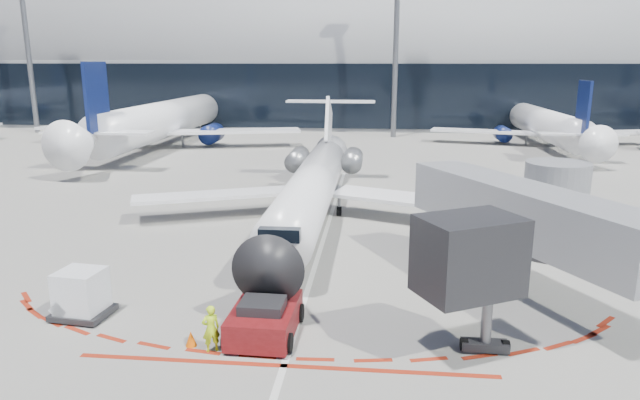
# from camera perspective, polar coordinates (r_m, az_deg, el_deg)

# --- Properties ---
(ground) EXTENTS (260.00, 260.00, 0.00)m
(ground) POSITION_cam_1_polar(r_m,az_deg,el_deg) (30.00, -0.08, -5.29)
(ground) COLOR slate
(ground) RESTS_ON ground
(apron_centerline) EXTENTS (0.25, 40.00, 0.01)m
(apron_centerline) POSITION_cam_1_polar(r_m,az_deg,el_deg) (31.88, 0.28, -4.12)
(apron_centerline) COLOR silver
(apron_centerline) RESTS_ON ground
(apron_stop_bar) EXTENTS (14.00, 0.25, 0.01)m
(apron_stop_bar) POSITION_cam_1_polar(r_m,az_deg,el_deg) (19.56, -3.64, -16.21)
(apron_stop_bar) COLOR maroon
(apron_stop_bar) RESTS_ON ground
(terminal_building) EXTENTS (150.00, 24.15, 24.00)m
(terminal_building) POSITION_cam_1_polar(r_m,az_deg,el_deg) (93.25, 4.07, 12.88)
(terminal_building) COLOR gray
(terminal_building) RESTS_ON ground
(jet_bridge) EXTENTS (10.03, 15.20, 4.90)m
(jet_bridge) POSITION_cam_1_polar(r_m,az_deg,el_deg) (27.00, 20.39, -1.66)
(jet_bridge) COLOR gray
(jet_bridge) RESTS_ON ground
(light_mast_west) EXTENTS (0.70, 0.70, 25.00)m
(light_mast_west) POSITION_cam_1_polar(r_m,az_deg,el_deg) (90.06, -27.25, 13.96)
(light_mast_west) COLOR slate
(light_mast_west) RESTS_ON ground
(light_mast_centre) EXTENTS (0.70, 0.70, 25.00)m
(light_mast_centre) POSITION_cam_1_polar(r_m,az_deg,el_deg) (76.30, 7.61, 15.62)
(light_mast_centre) COLOR slate
(light_mast_centre) RESTS_ON ground
(regional_jet) EXTENTS (23.22, 28.64, 7.17)m
(regional_jet) POSITION_cam_1_polar(r_m,az_deg,el_deg) (35.30, -0.64, 1.65)
(regional_jet) COLOR white
(regional_jet) RESTS_ON ground
(pushback_tug) EXTENTS (2.51, 5.70, 1.47)m
(pushback_tug) POSITION_cam_1_polar(r_m,az_deg,el_deg) (21.29, -5.54, -11.69)
(pushback_tug) COLOR #540C0D
(pushback_tug) RESTS_ON ground
(ramp_worker) EXTENTS (0.74, 0.66, 1.69)m
(ramp_worker) POSITION_cam_1_polar(r_m,az_deg,el_deg) (20.35, -10.86, -12.51)
(ramp_worker) COLOR #CBFF1A
(ramp_worker) RESTS_ON ground
(uld_container) EXTENTS (2.22, 1.96, 1.92)m
(uld_container) POSITION_cam_1_polar(r_m,az_deg,el_deg) (24.28, -22.76, -8.69)
(uld_container) COLOR black
(uld_container) RESTS_ON ground
(safety_cone_right) EXTENTS (0.40, 0.40, 0.55)m
(safety_cone_right) POSITION_cam_1_polar(r_m,az_deg,el_deg) (21.09, -12.78, -13.36)
(safety_cone_right) COLOR #E95A04
(safety_cone_right) RESTS_ON ground
(bg_airliner_1) EXTENTS (37.74, 39.96, 12.21)m
(bg_airliner_1) POSITION_cam_1_polar(r_m,az_deg,el_deg) (70.22, -15.43, 10.21)
(bg_airliner_1) COLOR white
(bg_airliner_1) RESTS_ON ground
(bg_airliner_2) EXTENTS (30.91, 32.73, 10.00)m
(bg_airliner_2) POSITION_cam_1_polar(r_m,az_deg,el_deg) (73.97, 21.54, 9.05)
(bg_airliner_2) COLOR white
(bg_airliner_2) RESTS_ON ground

